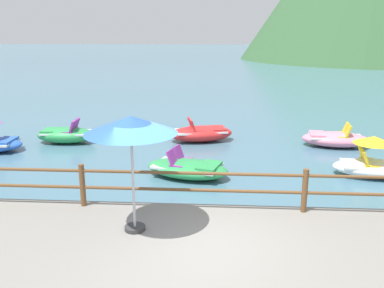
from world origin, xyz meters
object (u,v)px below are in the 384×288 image
(beach_umbrella, at_px, (131,127))
(pedal_boat_4, at_px, (335,139))
(pedal_boat_2, at_px, (375,163))
(pedal_boat_1, at_px, (66,135))
(pedal_boat_3, at_px, (188,168))
(pedal_boat_5, at_px, (201,133))

(beach_umbrella, bearing_deg, pedal_boat_4, 53.11)
(pedal_boat_2, bearing_deg, pedal_boat_1, 163.49)
(pedal_boat_3, bearing_deg, pedal_boat_5, 87.10)
(pedal_boat_5, bearing_deg, pedal_boat_1, -173.37)
(pedal_boat_2, height_order, pedal_boat_5, pedal_boat_2)
(pedal_boat_1, xyz_separation_m, pedal_boat_5, (5.13, 0.60, -0.00))
(pedal_boat_4, bearing_deg, pedal_boat_5, 174.90)
(pedal_boat_3, xyz_separation_m, pedal_boat_5, (0.21, 4.10, 0.05))
(pedal_boat_2, xyz_separation_m, pedal_boat_3, (-5.47, -0.42, -0.12))
(pedal_boat_1, bearing_deg, pedal_boat_5, 6.63)
(pedal_boat_1, bearing_deg, pedal_boat_3, -35.44)
(pedal_boat_2, xyz_separation_m, pedal_boat_4, (-0.28, 3.23, -0.10))
(beach_umbrella, bearing_deg, pedal_boat_2, 36.75)
(pedal_boat_2, height_order, pedal_boat_4, pedal_boat_2)
(pedal_boat_1, distance_m, pedal_boat_3, 6.05)
(beach_umbrella, distance_m, pedal_boat_2, 7.96)
(beach_umbrella, height_order, pedal_boat_5, beach_umbrella)
(pedal_boat_5, bearing_deg, pedal_boat_3, -92.90)
(pedal_boat_2, relative_size, pedal_boat_5, 0.94)
(pedal_boat_1, height_order, pedal_boat_5, pedal_boat_1)
(pedal_boat_2, distance_m, pedal_boat_3, 5.49)
(pedal_boat_3, relative_size, pedal_boat_5, 1.01)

